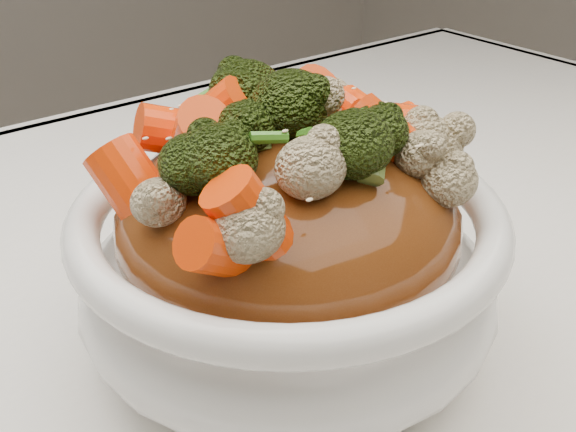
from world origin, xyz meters
TOP-DOWN VIEW (x-y plane):
  - tablecloth at (0.00, 0.00)m, footprint 1.20×0.80m
  - bowl at (-0.02, -0.02)m, footprint 0.23×0.23m
  - sauce_base at (-0.02, -0.02)m, footprint 0.18×0.18m
  - carrots at (-0.02, -0.02)m, footprint 0.18×0.18m
  - broccoli at (-0.02, -0.02)m, footprint 0.18×0.18m
  - cauliflower at (-0.02, -0.02)m, footprint 0.18×0.18m
  - scallions at (-0.02, -0.02)m, footprint 0.14×0.14m
  - sesame_seeds at (-0.02, -0.02)m, footprint 0.17×0.17m

SIDE VIEW (x-z plane):
  - tablecloth at x=0.00m, z-range 0.71..0.75m
  - bowl at x=-0.02m, z-range 0.75..0.84m
  - sauce_base at x=-0.02m, z-range 0.78..0.88m
  - cauliflower at x=-0.02m, z-range 0.87..0.91m
  - broccoli at x=-0.02m, z-range 0.87..0.92m
  - carrots at x=-0.02m, z-range 0.87..0.92m
  - scallions at x=-0.02m, z-range 0.88..0.90m
  - sesame_seeds at x=-0.02m, z-range 0.89..0.90m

